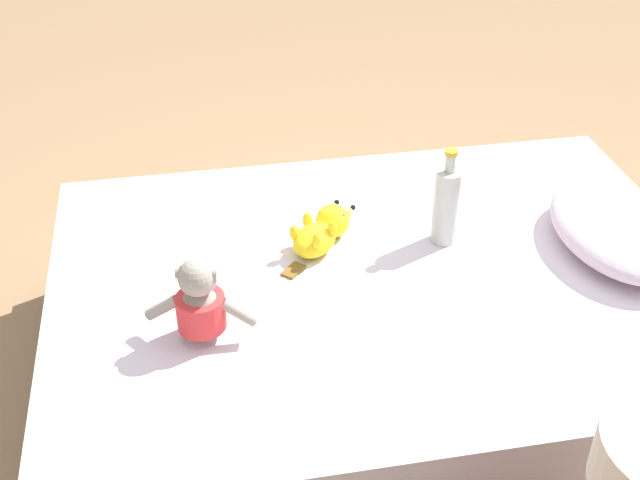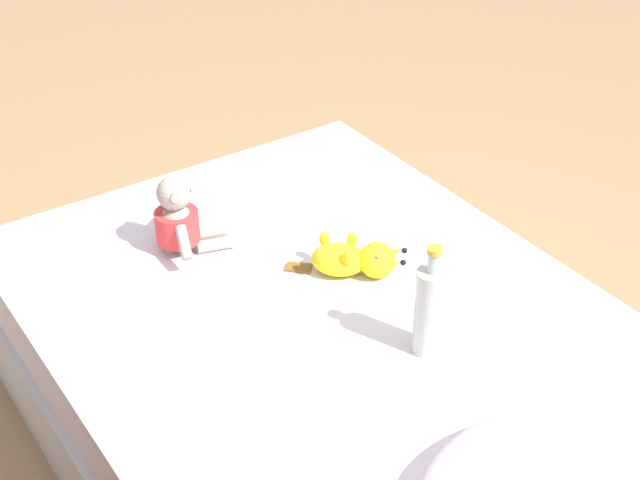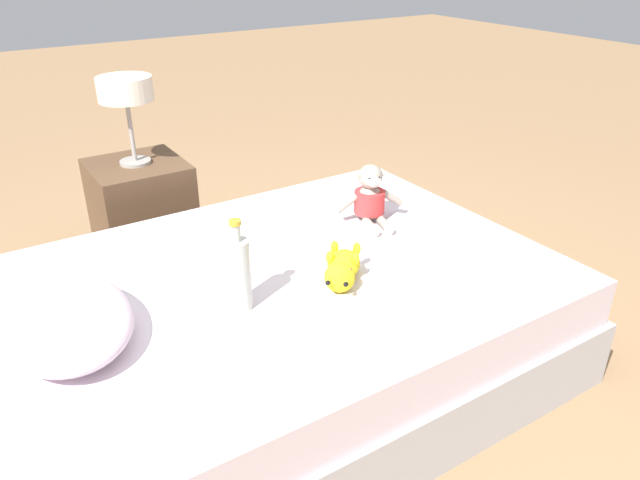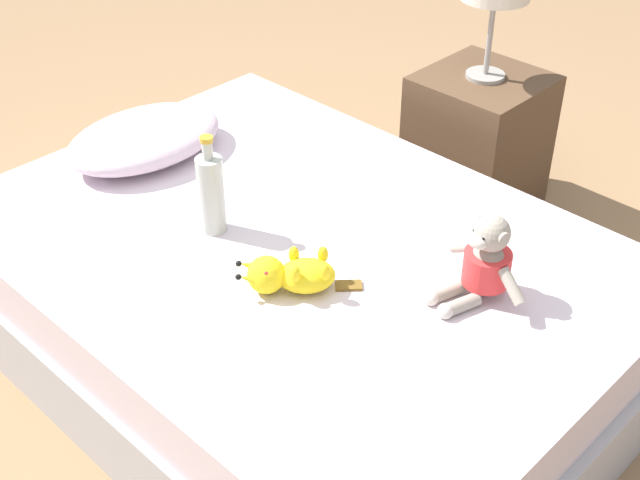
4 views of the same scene
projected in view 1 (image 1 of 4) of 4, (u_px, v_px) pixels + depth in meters
ground_plane at (379, 383)px, 2.52m from camera, size 16.00×16.00×0.00m
bed at (381, 331)px, 2.40m from camera, size 1.37×1.90×0.43m
pillow at (620, 229)px, 2.34m from camera, size 0.55×0.39×0.12m
plush_monkey at (201, 304)px, 2.01m from camera, size 0.24×0.28×0.24m
plush_yellow_creature at (322, 231)px, 2.36m from camera, size 0.28×0.26×0.10m
glass_bottle at (446, 205)px, 2.34m from camera, size 0.08×0.08×0.30m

